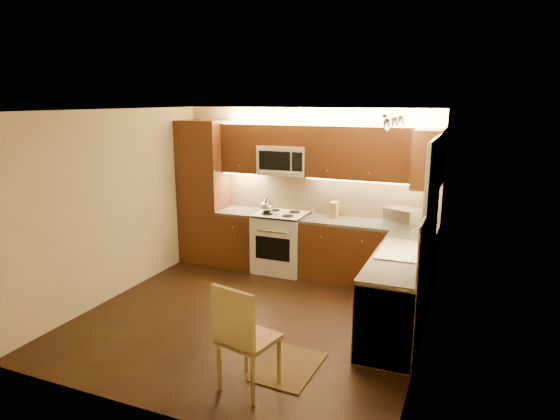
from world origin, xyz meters
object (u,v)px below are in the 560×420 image
at_px(sink, 403,244).
at_px(toaster_oven, 402,217).
at_px(stove, 281,242).
at_px(dining_chair, 249,336).
at_px(kettle, 266,205).
at_px(soap_bottle, 431,230).
at_px(microwave, 284,160).
at_px(knife_block, 334,210).

bearing_deg(sink, toaster_oven, 99.19).
bearing_deg(stove, dining_chair, -72.97).
distance_m(kettle, soap_bottle, 2.48).
height_order(microwave, toaster_oven, microwave).
distance_m(microwave, knife_block, 1.07).
bearing_deg(sink, stove, 150.64).
bearing_deg(stove, toaster_oven, 0.47).
height_order(kettle, soap_bottle, kettle).
xyz_separation_m(microwave, soap_bottle, (2.24, -0.55, -0.73)).
distance_m(stove, knife_block, 0.99).
bearing_deg(toaster_oven, kettle, -153.70).
distance_m(soap_bottle, dining_chair, 2.97).
bearing_deg(soap_bottle, toaster_oven, 121.10).
xyz_separation_m(stove, knife_block, (0.80, 0.14, 0.56)).
relative_size(sink, soap_bottle, 4.84).
relative_size(sink, dining_chair, 0.83).
relative_size(knife_block, dining_chair, 0.23).
height_order(kettle, knife_block, kettle).
relative_size(sink, knife_block, 3.66).
height_order(sink, knife_block, knife_block).
relative_size(microwave, toaster_oven, 1.79).
xyz_separation_m(stove, soap_bottle, (2.24, -0.41, 0.53)).
bearing_deg(dining_chair, toaster_oven, 86.66).
bearing_deg(kettle, dining_chair, -85.06).
distance_m(sink, toaster_oven, 1.16).
bearing_deg(soap_bottle, sink, -122.27).
bearing_deg(toaster_oven, soap_bottle, -21.30).
relative_size(toaster_oven, dining_chair, 0.41).
relative_size(toaster_oven, knife_block, 1.80).
xyz_separation_m(sink, toaster_oven, (-0.18, 1.14, 0.05)).
distance_m(stove, microwave, 1.27).
distance_m(stove, dining_chair, 3.17).
bearing_deg(toaster_oven, knife_block, -163.02).
bearing_deg(sink, microwave, 147.79).
bearing_deg(kettle, toaster_oven, -13.75).
relative_size(microwave, soap_bottle, 4.28).
xyz_separation_m(toaster_oven, knife_block, (-1.01, 0.12, -0.01)).
distance_m(microwave, soap_bottle, 2.42).
height_order(microwave, sink, microwave).
bearing_deg(kettle, microwave, 27.74).
xyz_separation_m(stove, sink, (2.00, -1.12, 0.52)).
bearing_deg(soap_bottle, stove, 155.91).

